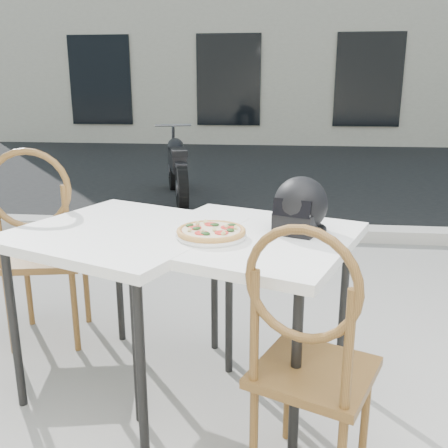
# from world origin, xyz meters

# --- Properties ---
(ground) EXTENTS (80.00, 80.00, 0.00)m
(ground) POSITION_xyz_m (0.00, 0.00, 0.00)
(ground) COLOR gray
(ground) RESTS_ON ground
(street_asphalt) EXTENTS (30.00, 8.00, 0.00)m
(street_asphalt) POSITION_xyz_m (0.00, 7.00, 0.00)
(street_asphalt) COLOR black
(street_asphalt) RESTS_ON ground
(curb) EXTENTS (30.00, 0.25, 0.12)m
(curb) POSITION_xyz_m (0.00, 3.00, 0.06)
(curb) COLOR #A6A29B
(curb) RESTS_ON ground
(building_across) EXTENTS (16.00, 6.06, 7.00)m
(building_across) POSITION_xyz_m (-0.00, 13.99, 3.50)
(building_across) COLOR beige
(building_across) RESTS_ON ground
(cafe_table_main) EXTENTS (1.13, 1.13, 0.84)m
(cafe_table_main) POSITION_xyz_m (-0.49, 0.27, 0.76)
(cafe_table_main) COLOR white
(cafe_table_main) RESTS_ON ground
(plate) EXTENTS (0.35, 0.35, 0.02)m
(plate) POSITION_xyz_m (-0.65, 0.19, 0.85)
(plate) COLOR white
(plate) RESTS_ON cafe_table_main
(pizza) EXTENTS (0.36, 0.36, 0.04)m
(pizza) POSITION_xyz_m (-0.65, 0.19, 0.87)
(pizza) COLOR #C68F48
(pizza) RESTS_ON plate
(helmet) EXTENTS (0.32, 0.32, 0.25)m
(helmet) POSITION_xyz_m (-0.27, 0.34, 0.95)
(helmet) COLOR black
(helmet) RESTS_ON cafe_table_main
(cafe_chair_main) EXTENTS (0.53, 0.53, 1.06)m
(cafe_chair_main) POSITION_xyz_m (-0.24, -0.28, 0.59)
(cafe_chair_main) COLOR brown
(cafe_chair_main) RESTS_ON ground
(cafe_table_side) EXTENTS (1.15, 1.15, 0.84)m
(cafe_table_side) POSITION_xyz_m (-1.08, 0.30, 0.76)
(cafe_table_side) COLOR white
(cafe_table_side) RESTS_ON ground
(cafe_chair_side) EXTENTS (0.53, 0.53, 1.17)m
(cafe_chair_side) POSITION_xyz_m (-1.69, 0.68, 0.65)
(cafe_chair_side) COLOR brown
(cafe_chair_side) RESTS_ON ground
(motorcycle) EXTENTS (0.71, 1.88, 0.96)m
(motorcycle) POSITION_xyz_m (-1.72, 4.58, 0.42)
(motorcycle) COLOR black
(motorcycle) RESTS_ON street_asphalt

